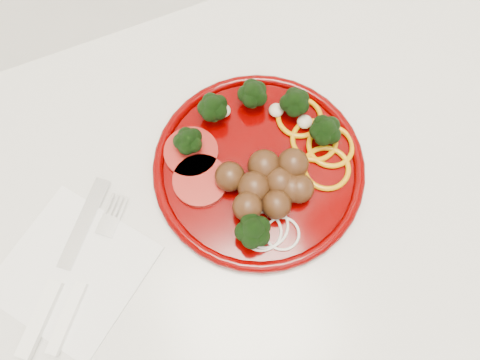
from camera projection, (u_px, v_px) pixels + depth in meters
name	position (u px, v px, depth m)	size (l,w,h in m)	color
counter	(201.00, 280.00, 0.99)	(2.40, 0.60, 0.90)	white
plate	(261.00, 164.00, 0.58)	(0.27, 0.27, 0.05)	#4F0000
napkin	(73.00, 270.00, 0.55)	(0.15, 0.15, 0.00)	white
knife	(55.00, 287.00, 0.54)	(0.16, 0.18, 0.01)	silver
fork	(76.00, 298.00, 0.53)	(0.14, 0.16, 0.01)	white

